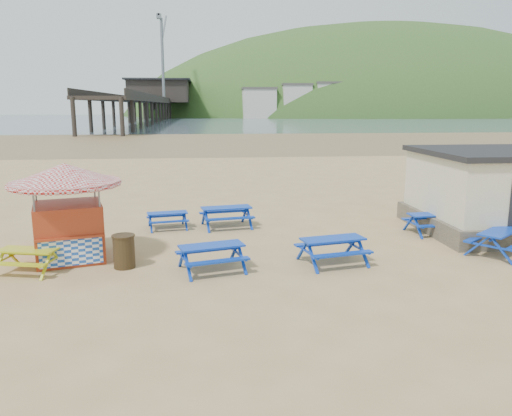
{
  "coord_description": "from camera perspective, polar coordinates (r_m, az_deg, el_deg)",
  "views": [
    {
      "loc": [
        -1.52,
        -16.77,
        4.78
      ],
      "look_at": [
        0.39,
        1.5,
        1.0
      ],
      "focal_mm": 35.0,
      "sensor_mm": 36.0,
      "label": 1
    }
  ],
  "objects": [
    {
      "name": "pier",
      "position": [
        195.7,
        -11.02,
        11.61
      ],
      "size": [
        24.0,
        220.0,
        39.29
      ],
      "color": "black",
      "rests_on": "ground"
    },
    {
      "name": "picnic_table_blue_d",
      "position": [
        14.78,
        -5.07,
        -5.68
      ],
      "size": [
        2.2,
        1.94,
        0.79
      ],
      "rotation": [
        0.0,
        0.0,
        0.26
      ],
      "color": "#0A279B",
      "rests_on": "ground"
    },
    {
      "name": "ground",
      "position": [
        17.51,
        -0.75,
        -4.22
      ],
      "size": [
        400.0,
        400.0,
        0.0
      ],
      "primitive_type": "plane",
      "color": "tan",
      "rests_on": "ground"
    },
    {
      "name": "wet_sand",
      "position": [
        71.95,
        -4.79,
        7.77
      ],
      "size": [
        400.0,
        400.0,
        0.0
      ],
      "primitive_type": "plane",
      "color": "olive",
      "rests_on": "ground"
    },
    {
      "name": "picnic_table_blue_a",
      "position": [
        20.03,
        -10.08,
        -1.4
      ],
      "size": [
        1.75,
        1.51,
        0.65
      ],
      "rotation": [
        0.0,
        0.0,
        0.18
      ],
      "color": "#0A279B",
      "rests_on": "ground"
    },
    {
      "name": "picnic_table_blue_c",
      "position": [
        20.08,
        19.55,
        -1.69
      ],
      "size": [
        1.95,
        1.62,
        0.77
      ],
      "rotation": [
        0.0,
        0.0,
        0.08
      ],
      "color": "#0A279B",
      "rests_on": "ground"
    },
    {
      "name": "sea",
      "position": [
        186.84,
        -5.59,
        10.1
      ],
      "size": [
        400.0,
        400.0,
        0.0
      ],
      "primitive_type": "plane",
      "color": "#455662",
      "rests_on": "ground"
    },
    {
      "name": "picnic_table_blue_b",
      "position": [
        19.97,
        -3.4,
        -1.03
      ],
      "size": [
        2.2,
        1.89,
        0.82
      ],
      "rotation": [
        0.0,
        0.0,
        0.17
      ],
      "color": "#0A279B",
      "rests_on": "ground"
    },
    {
      "name": "picnic_table_blue_f",
      "position": [
        18.08,
        26.06,
        -3.57
      ],
      "size": [
        2.49,
        2.43,
        0.81
      ],
      "rotation": [
        0.0,
        0.0,
        0.67
      ],
      "color": "#0A279B",
      "rests_on": "ground"
    },
    {
      "name": "headland_town",
      "position": [
        263.31,
        14.53,
        8.05
      ],
      "size": [
        264.0,
        144.0,
        108.0
      ],
      "color": "#2D4C1E",
      "rests_on": "ground"
    },
    {
      "name": "picnic_table_blue_e",
      "position": [
        15.54,
        8.74,
        -4.86
      ],
      "size": [
        2.22,
        1.93,
        0.81
      ],
      "rotation": [
        0.0,
        0.0,
        0.21
      ],
      "color": "#0A279B",
      "rests_on": "ground"
    },
    {
      "name": "litter_bin",
      "position": [
        15.48,
        -14.85,
        -4.78
      ],
      "size": [
        0.69,
        0.69,
        1.01
      ],
      "color": "#372915",
      "rests_on": "ground"
    },
    {
      "name": "picnic_table_yellow",
      "position": [
        16.03,
        -24.54,
        -5.49
      ],
      "size": [
        1.94,
        1.7,
        0.7
      ],
      "rotation": [
        0.0,
        0.0,
        -0.24
      ],
      "color": "#92A811",
      "rests_on": "ground"
    },
    {
      "name": "ice_cream_kiosk",
      "position": [
        16.52,
        -20.82,
        0.9
      ],
      "size": [
        4.22,
        4.22,
        3.06
      ],
      "rotation": [
        0.0,
        0.0,
        0.28
      ],
      "color": "maroon",
      "rests_on": "ground"
    }
  ]
}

